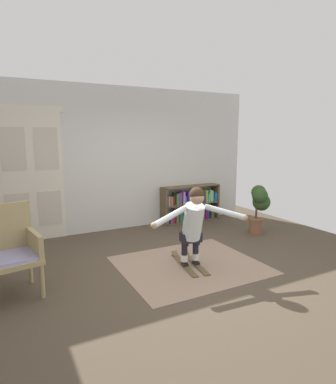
{
  "coord_description": "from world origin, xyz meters",
  "views": [
    {
      "loc": [
        -2.19,
        -3.74,
        1.91
      ],
      "look_at": [
        0.11,
        0.69,
        1.05
      ],
      "focal_mm": 30.23,
      "sensor_mm": 36.0,
      "label": 1
    }
  ],
  "objects_px": {
    "skis_pair": "(189,263)",
    "potted_plant": "(259,204)",
    "bookshelf": "(191,205)",
    "person_skier": "(194,221)",
    "wicker_chair": "(10,248)"
  },
  "relations": [
    {
      "from": "skis_pair",
      "to": "potted_plant",
      "type": "bearing_deg",
      "value": 19.48
    },
    {
      "from": "bookshelf",
      "to": "person_skier",
      "type": "distance_m",
      "value": 2.73
    },
    {
      "from": "skis_pair",
      "to": "person_skier",
      "type": "bearing_deg",
      "value": -99.31
    },
    {
      "from": "bookshelf",
      "to": "potted_plant",
      "type": "relative_size",
      "value": 1.44
    },
    {
      "from": "wicker_chair",
      "to": "potted_plant",
      "type": "distance_m",
      "value": 4.46
    },
    {
      "from": "potted_plant",
      "to": "person_skier",
      "type": "xyz_separation_m",
      "value": [
        -2.06,
        -0.88,
        0.11
      ]
    },
    {
      "from": "person_skier",
      "to": "potted_plant",
      "type": "bearing_deg",
      "value": 23.01
    },
    {
      "from": "potted_plant",
      "to": "skis_pair",
      "type": "xyz_separation_m",
      "value": [
        -2.04,
        -0.72,
        -0.58
      ]
    },
    {
      "from": "bookshelf",
      "to": "skis_pair",
      "type": "height_order",
      "value": "bookshelf"
    },
    {
      "from": "bookshelf",
      "to": "potted_plant",
      "type": "height_order",
      "value": "potted_plant"
    },
    {
      "from": "wicker_chair",
      "to": "bookshelf",
      "type": "bearing_deg",
      "value": 27.58
    },
    {
      "from": "skis_pair",
      "to": "person_skier",
      "type": "distance_m",
      "value": 0.71
    },
    {
      "from": "wicker_chair",
      "to": "skis_pair",
      "type": "height_order",
      "value": "wicker_chair"
    },
    {
      "from": "bookshelf",
      "to": "person_skier",
      "type": "xyz_separation_m",
      "value": [
        -1.38,
        -2.33,
        0.35
      ]
    },
    {
      "from": "skis_pair",
      "to": "person_skier",
      "type": "relative_size",
      "value": 0.67
    }
  ]
}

